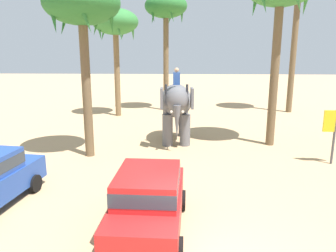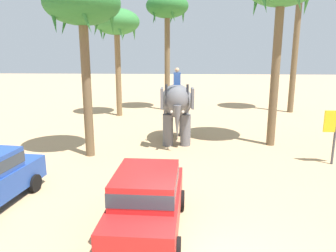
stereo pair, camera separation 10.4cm
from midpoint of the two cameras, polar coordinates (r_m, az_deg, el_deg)
name	(u,v)px [view 2 (the right image)]	position (r m, az deg, el deg)	size (l,w,h in m)	color
car_sedan_foreground	(147,199)	(8.77, -3.34, -12.54)	(1.97, 4.15, 1.70)	red
elephant_with_mahout	(177,104)	(16.89, 1.69, 3.78)	(1.73, 3.90, 3.88)	slate
palm_tree_behind_elephant	(117,25)	(24.08, -8.78, 17.00)	(3.20, 3.20, 7.52)	brown
palm_tree_left_of_road	(167,10)	(26.18, -0.02, 19.51)	(3.20, 3.20, 8.84)	brown
palm_tree_far_back	(82,8)	(14.89, -14.44, 19.21)	(3.20, 3.20, 7.51)	brown
signboard_yellow	(336,125)	(15.22, 27.32, 0.12)	(1.00, 0.10, 2.40)	#4C4C51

